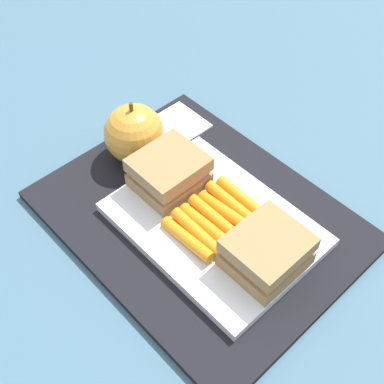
% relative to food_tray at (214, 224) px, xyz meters
% --- Properties ---
extents(ground_plane, '(2.40, 2.40, 0.00)m').
position_rel_food_tray_xyz_m(ground_plane, '(0.03, 0.00, -0.02)').
color(ground_plane, '#42667A').
extents(lunchbag_mat, '(0.36, 0.28, 0.01)m').
position_rel_food_tray_xyz_m(lunchbag_mat, '(0.03, 0.00, -0.01)').
color(lunchbag_mat, black).
rests_on(lunchbag_mat, ground_plane).
extents(food_tray, '(0.23, 0.17, 0.01)m').
position_rel_food_tray_xyz_m(food_tray, '(0.00, 0.00, 0.00)').
color(food_tray, white).
rests_on(food_tray, lunchbag_mat).
extents(sandwich_half_left, '(0.07, 0.08, 0.04)m').
position_rel_food_tray_xyz_m(sandwich_half_left, '(-0.08, 0.00, 0.03)').
color(sandwich_half_left, '#9E7A4C').
rests_on(sandwich_half_left, food_tray).
extents(sandwich_half_right, '(0.07, 0.08, 0.04)m').
position_rel_food_tray_xyz_m(sandwich_half_right, '(0.08, 0.00, 0.03)').
color(sandwich_half_right, '#9E7A4C').
rests_on(sandwich_half_right, food_tray).
extents(carrot_sticks_bundle, '(0.08, 0.10, 0.02)m').
position_rel_food_tray_xyz_m(carrot_sticks_bundle, '(-0.00, -0.00, 0.01)').
color(carrot_sticks_bundle, orange).
rests_on(carrot_sticks_bundle, food_tray).
extents(apple, '(0.08, 0.08, 0.09)m').
position_rel_food_tray_xyz_m(apple, '(0.15, -0.01, 0.03)').
color(apple, gold).
rests_on(apple, lunchbag_mat).
extents(paper_napkin, '(0.07, 0.07, 0.00)m').
position_rel_food_tray_xyz_m(paper_napkin, '(0.16, -0.09, -0.00)').
color(paper_napkin, white).
rests_on(paper_napkin, lunchbag_mat).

